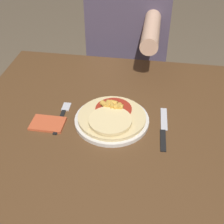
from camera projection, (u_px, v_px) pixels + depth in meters
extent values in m
cube|color=brown|center=(120.00, 126.00, 1.09)|extent=(1.08, 0.91, 0.03)
cylinder|color=brown|center=(41.00, 122.00, 1.69)|extent=(0.06, 0.06, 0.72)
cylinder|color=brown|center=(224.00, 141.00, 1.57)|extent=(0.06, 0.06, 0.72)
cylinder|color=silver|center=(112.00, 119.00, 1.08)|extent=(0.26, 0.26, 0.01)
cylinder|color=#E0C689|center=(112.00, 117.00, 1.07)|extent=(0.23, 0.23, 0.01)
cylinder|color=#9E2819|center=(114.00, 109.00, 1.09)|extent=(0.13, 0.13, 0.00)
cylinder|color=beige|center=(110.00, 120.00, 1.03)|extent=(0.15, 0.15, 0.01)
cylinder|color=gold|center=(119.00, 107.00, 1.08)|extent=(0.03, 0.02, 0.02)
cylinder|color=gold|center=(107.00, 104.00, 1.10)|extent=(0.02, 0.03, 0.02)
cylinder|color=gold|center=(119.00, 107.00, 1.08)|extent=(0.02, 0.03, 0.02)
cylinder|color=gold|center=(116.00, 107.00, 1.08)|extent=(0.03, 0.03, 0.02)
cylinder|color=gold|center=(104.00, 104.00, 1.10)|extent=(0.03, 0.03, 0.02)
cylinder|color=gold|center=(114.00, 103.00, 1.10)|extent=(0.03, 0.03, 0.02)
cylinder|color=gold|center=(112.00, 106.00, 1.09)|extent=(0.03, 0.04, 0.02)
cube|color=black|center=(60.00, 122.00, 1.08)|extent=(0.02, 0.13, 0.00)
cube|color=silver|center=(66.00, 107.00, 1.14)|extent=(0.03, 0.05, 0.00)
cube|color=black|center=(163.00, 140.00, 1.00)|extent=(0.02, 0.10, 0.00)
cube|color=silver|center=(164.00, 119.00, 1.09)|extent=(0.03, 0.12, 0.00)
cube|color=#C6512D|center=(48.00, 123.00, 1.07)|extent=(0.11, 0.08, 0.01)
cylinder|color=#2D2D38|center=(111.00, 115.00, 1.91)|extent=(0.11, 0.11, 0.50)
cylinder|color=#2D2D38|center=(140.00, 118.00, 1.89)|extent=(0.11, 0.11, 0.50)
cube|color=#4C4256|center=(129.00, 34.00, 1.57)|extent=(0.39, 0.22, 0.57)
cylinder|color=tan|center=(151.00, 31.00, 1.27)|extent=(0.07, 0.30, 0.07)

